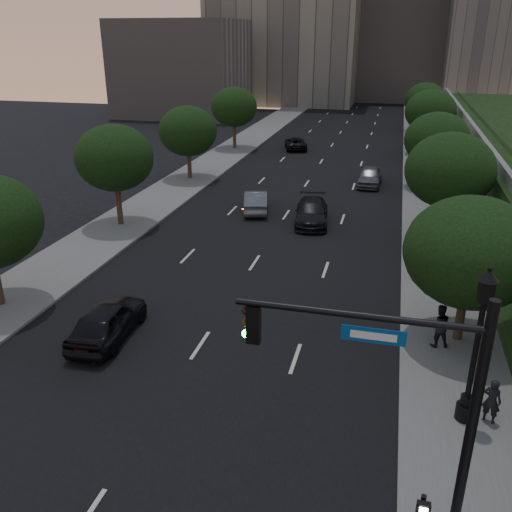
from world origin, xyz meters
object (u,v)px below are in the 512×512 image
(street_lamp, at_px, (475,354))
(sedan_far_right, at_px, (370,176))
(sedan_near_left, at_px, (107,321))
(sedan_near_right, at_px, (312,212))
(traffic_signal_mast, at_px, (420,425))
(sedan_mid_left, at_px, (256,201))
(pedestrian_c, at_px, (419,263))
(sedan_far_left, at_px, (296,143))
(pedestrian_b, at_px, (439,326))
(pedestrian_a, at_px, (492,401))

(street_lamp, distance_m, sedan_far_right, 30.54)
(sedan_near_left, bearing_deg, sedan_near_right, -112.32)
(traffic_signal_mast, xyz_separation_m, sedan_near_left, (-12.12, 7.22, -2.86))
(sedan_mid_left, distance_m, sedan_far_right, 12.03)
(pedestrian_c, bearing_deg, street_lamp, 82.77)
(street_lamp, height_order, sedan_far_left, street_lamp)
(sedan_mid_left, xyz_separation_m, pedestrian_b, (11.75, -16.21, 0.31))
(sedan_near_right, bearing_deg, pedestrian_a, -72.31)
(sedan_mid_left, relative_size, pedestrian_a, 2.91)
(sedan_mid_left, distance_m, sedan_far_left, 23.24)
(sedan_near_left, distance_m, sedan_mid_left, 18.80)
(street_lamp, relative_size, pedestrian_b, 3.05)
(sedan_near_left, xyz_separation_m, sedan_far_left, (0.27, 41.93, -0.15))
(sedan_far_left, relative_size, sedan_near_right, 0.91)
(street_lamp, distance_m, sedan_far_left, 46.07)
(traffic_signal_mast, height_order, sedan_far_right, traffic_signal_mast)
(sedan_mid_left, xyz_separation_m, sedan_near_right, (4.33, -1.69, 0.01))
(sedan_far_right, distance_m, pedestrian_a, 30.54)
(street_lamp, height_order, sedan_mid_left, street_lamp)
(street_lamp, bearing_deg, sedan_near_right, 112.97)
(pedestrian_c, bearing_deg, pedestrian_a, 86.68)
(sedan_far_right, xyz_separation_m, pedestrian_a, (5.60, -30.02, 0.15))
(pedestrian_a, height_order, pedestrian_c, pedestrian_c)
(sedan_near_left, xyz_separation_m, pedestrian_c, (12.76, 9.18, 0.17))
(traffic_signal_mast, distance_m, sedan_far_right, 35.55)
(street_lamp, xyz_separation_m, sedan_near_left, (-14.03, 2.00, -1.82))
(sedan_near_left, bearing_deg, pedestrian_a, 169.56)
(street_lamp, bearing_deg, traffic_signal_mast, -110.08)
(traffic_signal_mast, bearing_deg, sedan_mid_left, 112.01)
(sedan_near_left, height_order, pedestrian_a, pedestrian_a)
(sedan_mid_left, bearing_deg, pedestrian_a, 108.88)
(traffic_signal_mast, height_order, pedestrian_a, traffic_signal_mast)
(sedan_far_left, height_order, pedestrian_c, pedestrian_c)
(sedan_near_right, relative_size, sedan_far_right, 1.13)
(pedestrian_a, bearing_deg, pedestrian_c, -56.09)
(sedan_near_left, xyz_separation_m, pedestrian_b, (13.38, 2.52, 0.26))
(sedan_near_right, bearing_deg, sedan_far_left, 95.60)
(traffic_signal_mast, height_order, sedan_mid_left, traffic_signal_mast)
(street_lamp, relative_size, sedan_far_right, 1.20)
(traffic_signal_mast, relative_size, sedan_mid_left, 1.51)
(street_lamp, relative_size, pedestrian_a, 3.52)
(traffic_signal_mast, height_order, street_lamp, traffic_signal_mast)
(sedan_far_left, distance_m, pedestrian_b, 41.54)
(sedan_mid_left, bearing_deg, pedestrian_c, 125.73)
(traffic_signal_mast, relative_size, sedan_far_left, 1.46)
(traffic_signal_mast, bearing_deg, street_lamp, 69.92)
(sedan_far_right, xyz_separation_m, pedestrian_c, (3.56, -18.91, 0.19))
(sedan_far_left, height_order, pedestrian_b, pedestrian_b)
(street_lamp, bearing_deg, pedestrian_b, 98.18)
(traffic_signal_mast, distance_m, pedestrian_b, 10.16)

